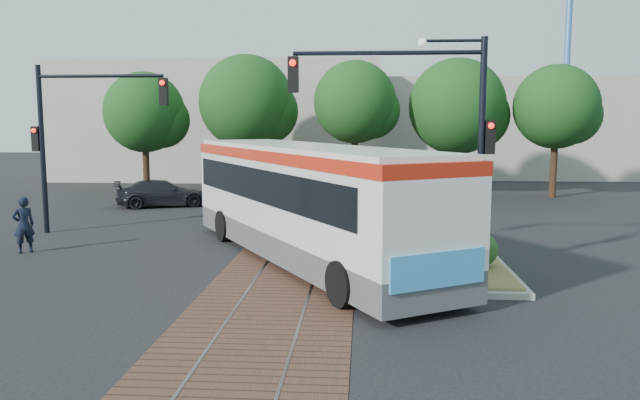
% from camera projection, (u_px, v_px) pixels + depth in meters
% --- Properties ---
extents(ground, '(120.00, 120.00, 0.00)m').
position_uv_depth(ground, '(294.00, 261.00, 18.08)').
color(ground, black).
rests_on(ground, ground).
extents(trackbed, '(3.60, 40.00, 0.02)m').
position_uv_depth(trackbed, '(307.00, 236.00, 22.04)').
color(trackbed, '#512F25').
rests_on(trackbed, ground).
extents(tree_row, '(26.40, 5.60, 7.67)m').
position_uv_depth(tree_row, '(350.00, 106.00, 33.63)').
color(tree_row, '#382314').
rests_on(tree_row, ground).
extents(warehouses, '(40.00, 13.00, 8.00)m').
position_uv_depth(warehouses, '(330.00, 124.00, 46.08)').
color(warehouses, '#ADA899').
rests_on(warehouses, ground).
extents(crane, '(8.00, 0.50, 18.00)m').
position_uv_depth(crane, '(568.00, 33.00, 49.10)').
color(crane, '#3F72B2').
rests_on(crane, ground).
extents(city_bus, '(8.60, 12.13, 3.35)m').
position_uv_depth(city_bus, '(305.00, 197.00, 17.93)').
color(city_bus, '#4B4B4D').
rests_on(city_bus, ground).
extents(traffic_island, '(2.20, 5.20, 1.13)m').
position_uv_depth(traffic_island, '(468.00, 259.00, 16.81)').
color(traffic_island, gray).
rests_on(traffic_island, ground).
extents(signal_pole_main, '(5.49, 0.46, 6.00)m').
position_uv_depth(signal_pole_main, '(435.00, 116.00, 16.48)').
color(signal_pole_main, black).
rests_on(signal_pole_main, ground).
extents(signal_pole_left, '(4.99, 0.34, 6.00)m').
position_uv_depth(signal_pole_left, '(72.00, 126.00, 22.13)').
color(signal_pole_left, black).
rests_on(signal_pole_left, ground).
extents(officer, '(0.75, 0.74, 1.75)m').
position_uv_depth(officer, '(24.00, 225.00, 19.12)').
color(officer, black).
rests_on(officer, ground).
extents(parked_car, '(4.70, 3.23, 1.26)m').
position_uv_depth(parked_car, '(163.00, 193.00, 29.54)').
color(parked_car, black).
rests_on(parked_car, ground).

